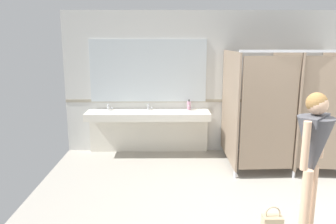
% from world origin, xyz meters
% --- Properties ---
extents(wall_back, '(7.37, 0.12, 2.82)m').
position_xyz_m(wall_back, '(0.00, 2.96, 1.41)').
color(wall_back, silver).
rests_on(wall_back, ground_plane).
extents(wall_back_tile_band, '(7.37, 0.01, 0.06)m').
position_xyz_m(wall_back_tile_band, '(0.00, 2.90, 1.05)').
color(wall_back_tile_band, '#9E937F').
rests_on(wall_back_tile_band, wall_back).
extents(vanity_counter, '(2.40, 0.55, 1.00)m').
position_xyz_m(vanity_counter, '(-2.01, 2.70, 0.65)').
color(vanity_counter, silver).
rests_on(vanity_counter, ground_plane).
extents(mirror_panel, '(2.30, 0.02, 1.23)m').
position_xyz_m(mirror_panel, '(-2.01, 2.89, 1.65)').
color(mirror_panel, silver).
rests_on(mirror_panel, wall_back).
extents(bathroom_stalls, '(2.01, 1.50, 2.11)m').
position_xyz_m(bathroom_stalls, '(0.47, 1.95, 1.10)').
color(bathroom_stalls, '#84705B').
rests_on(bathroom_stalls, ground_plane).
extents(person_standing, '(0.57, 0.57, 1.70)m').
position_xyz_m(person_standing, '(-0.01, -0.17, 1.08)').
color(person_standing, '#DBAD89').
rests_on(person_standing, ground_plane).
extents(handbag, '(0.23, 0.14, 0.35)m').
position_xyz_m(handbag, '(-0.41, -0.15, 0.12)').
color(handbag, tan).
rests_on(handbag, ground_plane).
extents(soap_dispenser, '(0.07, 0.07, 0.21)m').
position_xyz_m(soap_dispenser, '(-1.20, 2.77, 0.98)').
color(soap_dispenser, '#D899B2').
rests_on(soap_dispenser, vanity_counter).
extents(floor_drain_cover, '(0.14, 0.14, 0.01)m').
position_xyz_m(floor_drain_cover, '(0.28, 0.61, 0.00)').
color(floor_drain_cover, '#B7BABF').
rests_on(floor_drain_cover, ground_plane).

